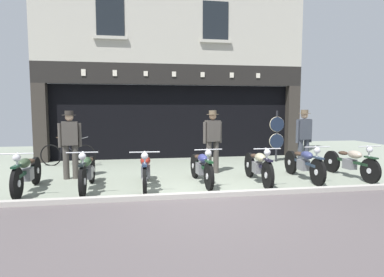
# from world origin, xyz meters

# --- Properties ---
(ground) EXTENTS (21.31, 22.00, 0.18)m
(ground) POSITION_xyz_m (0.00, -0.98, -0.04)
(ground) COLOR gray
(shop_facade) EXTENTS (9.61, 4.42, 6.46)m
(shop_facade) POSITION_xyz_m (-0.00, 7.00, 1.74)
(shop_facade) COLOR black
(shop_facade) RESTS_ON ground
(motorcycle_far_left) EXTENTS (0.62, 1.99, 0.92)m
(motorcycle_far_left) POSITION_xyz_m (-3.64, 1.16, 0.42)
(motorcycle_far_left) COLOR black
(motorcycle_far_left) RESTS_ON ground
(motorcycle_left) EXTENTS (0.62, 1.97, 0.92)m
(motorcycle_left) POSITION_xyz_m (-2.38, 1.12, 0.42)
(motorcycle_left) COLOR black
(motorcycle_left) RESTS_ON ground
(motorcycle_center_left) EXTENTS (0.62, 2.02, 0.90)m
(motorcycle_center_left) POSITION_xyz_m (-1.11, 1.10, 0.42)
(motorcycle_center_left) COLOR black
(motorcycle_center_left) RESTS_ON ground
(motorcycle_center) EXTENTS (0.62, 1.94, 0.90)m
(motorcycle_center) POSITION_xyz_m (0.20, 1.25, 0.42)
(motorcycle_center) COLOR black
(motorcycle_center) RESTS_ON ground
(motorcycle_center_right) EXTENTS (0.62, 1.97, 0.91)m
(motorcycle_center_right) POSITION_xyz_m (1.56, 1.11, 0.42)
(motorcycle_center_right) COLOR black
(motorcycle_center_right) RESTS_ON ground
(motorcycle_right) EXTENTS (0.62, 2.02, 0.92)m
(motorcycle_right) POSITION_xyz_m (2.82, 1.27, 0.42)
(motorcycle_right) COLOR black
(motorcycle_right) RESTS_ON ground
(motorcycle_far_right) EXTENTS (0.62, 2.00, 0.90)m
(motorcycle_far_right) POSITION_xyz_m (4.12, 1.28, 0.41)
(motorcycle_far_right) COLOR black
(motorcycle_far_right) RESTS_ON ground
(salesman_left) EXTENTS (0.55, 0.33, 1.73)m
(salesman_left) POSITION_xyz_m (-2.96, 2.31, 0.96)
(salesman_left) COLOR #47423D
(salesman_left) RESTS_ON ground
(shopkeeper_center) EXTENTS (0.55, 0.33, 1.73)m
(shopkeeper_center) POSITION_xyz_m (0.74, 2.41, 0.96)
(shopkeeper_center) COLOR #47423D
(shopkeeper_center) RESTS_ON ground
(salesman_right) EXTENTS (0.55, 0.34, 1.74)m
(salesman_right) POSITION_xyz_m (3.51, 2.56, 0.97)
(salesman_right) COLOR #3D424C
(salesman_right) RESTS_ON ground
(tyre_sign_pole) EXTENTS (0.51, 0.06, 1.71)m
(tyre_sign_pole) POSITION_xyz_m (3.30, 3.97, 0.95)
(tyre_sign_pole) COLOR #232328
(tyre_sign_pole) RESTS_ON ground
(advert_board_near) EXTENTS (0.71, 0.03, 0.99)m
(advert_board_near) POSITION_xyz_m (-2.30, 5.40, 1.77)
(advert_board_near) COLOR silver
(advert_board_far) EXTENTS (0.74, 0.03, 1.03)m
(advert_board_far) POSITION_xyz_m (-3.48, 5.40, 1.79)
(advert_board_far) COLOR beige
(leaning_bicycle) EXTENTS (1.74, 0.57, 0.93)m
(leaning_bicycle) POSITION_xyz_m (-3.44, 4.28, 0.37)
(leaning_bicycle) COLOR black
(leaning_bicycle) RESTS_ON ground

